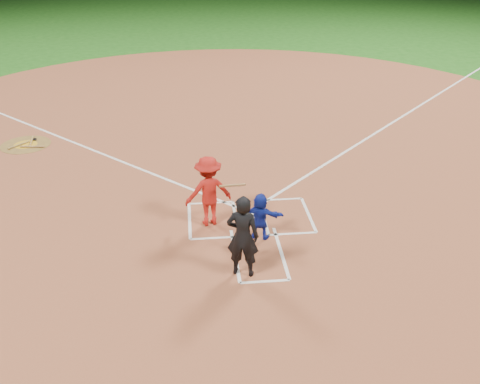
{
  "coord_description": "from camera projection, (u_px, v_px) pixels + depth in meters",
  "views": [
    {
      "loc": [
        -1.52,
        -12.16,
        7.16
      ],
      "look_at": [
        -0.3,
        -0.4,
        1.0
      ],
      "focal_mm": 40.0,
      "sensor_mm": 36.0,
      "label": 1
    }
  ],
  "objects": [
    {
      "name": "chalk_markings",
      "position": [
        232.0,
        142.0,
        18.83
      ],
      "size": [
        28.35,
        17.32,
        0.01
      ],
      "color": "white",
      "rests_on": "home_plate_dirt"
    },
    {
      "name": "ground",
      "position": [
        250.0,
        218.0,
        14.17
      ],
      "size": [
        120.0,
        120.0,
        0.0
      ],
      "primitive_type": "plane",
      "color": "#1B5615",
      "rests_on": "ground"
    },
    {
      "name": "umpire",
      "position": [
        243.0,
        236.0,
        11.53
      ],
      "size": [
        0.81,
        0.65,
        1.94
      ],
      "primitive_type": "imported",
      "rotation": [
        0.0,
        0.0,
        2.85
      ],
      "color": "black",
      "rests_on": "home_plate_dirt"
    },
    {
      "name": "bat_weight_donut",
      "position": [
        34.0,
        139.0,
        19.0
      ],
      "size": [
        0.19,
        0.19,
        0.05
      ],
      "primitive_type": "torus",
      "color": "black",
      "rests_on": "on_deck_circle"
    },
    {
      "name": "on_deck_logo",
      "position": [
        26.0,
        144.0,
        18.64
      ],
      "size": [
        0.8,
        0.8,
        0.0
      ],
      "primitive_type": "cylinder",
      "color": "gold",
      "rests_on": "on_deck_circle"
    },
    {
      "name": "batter_at_plate",
      "position": [
        209.0,
        191.0,
        13.49
      ],
      "size": [
        1.63,
        0.94,
        1.86
      ],
      "color": "#B31913",
      "rests_on": "home_plate_dirt"
    },
    {
      "name": "on_deck_bat_b",
      "position": [
        19.0,
        145.0,
        18.52
      ],
      "size": [
        0.59,
        0.68,
        0.06
      ],
      "primitive_type": "cylinder",
      "rotation": [
        1.57,
        0.0,
        -0.71
      ],
      "color": "olive",
      "rests_on": "on_deck_circle"
    },
    {
      "name": "home_plate",
      "position": [
        250.0,
        217.0,
        14.16
      ],
      "size": [
        0.6,
        0.6,
        0.02
      ],
      "primitive_type": "cylinder",
      "rotation": [
        0.0,
        0.0,
        3.14
      ],
      "color": "silver",
      "rests_on": "home_plate_dirt"
    },
    {
      "name": "on_deck_bat_a",
      "position": [
        32.0,
        141.0,
        18.86
      ],
      "size": [
        0.16,
        0.84,
        0.06
      ],
      "primitive_type": "cylinder",
      "rotation": [
        1.57,
        0.0,
        0.11
      ],
      "color": "#A67E3D",
      "rests_on": "on_deck_circle"
    },
    {
      "name": "home_plate_dirt",
      "position": [
        230.0,
        135.0,
        19.46
      ],
      "size": [
        28.0,
        28.0,
        0.01
      ],
      "primitive_type": "cylinder",
      "color": "brown",
      "rests_on": "ground"
    },
    {
      "name": "catcher",
      "position": [
        260.0,
        216.0,
        13.03
      ],
      "size": [
        1.17,
        0.72,
        1.21
      ],
      "primitive_type": "imported",
      "rotation": [
        0.0,
        0.0,
        2.79
      ],
      "color": "#13249D",
      "rests_on": "home_plate_dirt"
    },
    {
      "name": "on_deck_circle",
      "position": [
        26.0,
        145.0,
        18.64
      ],
      "size": [
        1.7,
        1.7,
        0.01
      ],
      "primitive_type": "cylinder",
      "color": "brown",
      "rests_on": "home_plate_dirt"
    },
    {
      "name": "on_deck_bat_c",
      "position": [
        32.0,
        147.0,
        18.39
      ],
      "size": [
        0.84,
        0.16,
        0.06
      ],
      "primitive_type": "cylinder",
      "rotation": [
        1.57,
        0.0,
        1.45
      ],
      "color": "olive",
      "rests_on": "on_deck_circle"
    }
  ]
}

